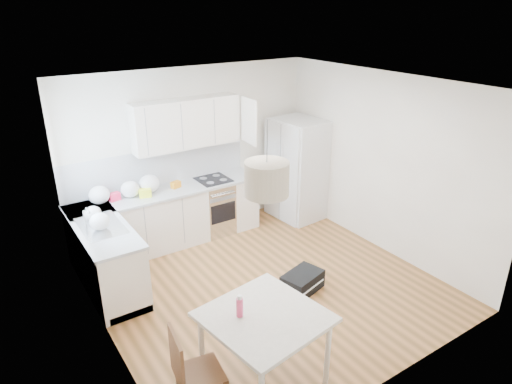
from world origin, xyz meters
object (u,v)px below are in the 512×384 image
dining_table (265,323)px  gym_bag (302,282)px  refrigerator (298,169)px  dining_chair (200,372)px

dining_table → gym_bag: (1.34, 1.05, -0.61)m
refrigerator → dining_chair: size_ratio=1.84×
dining_table → dining_chair: size_ratio=1.24×
refrigerator → gym_bag: 2.47m
refrigerator → dining_chair: (-3.43, -2.92, -0.40)m
refrigerator → dining_table: bearing=-137.2°
gym_bag → dining_chair: bearing=-168.6°
refrigerator → gym_bag: size_ratio=3.21×
dining_chair → gym_bag: 2.30m
refrigerator → dining_table: refrigerator is taller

